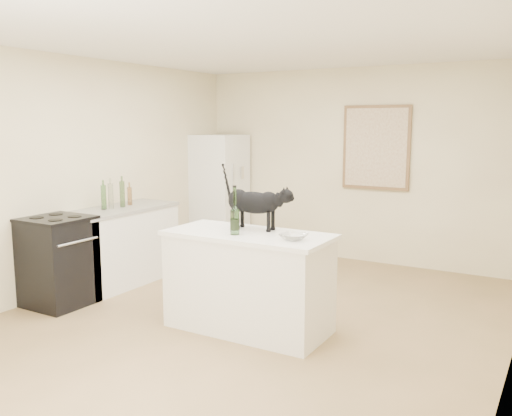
{
  "coord_description": "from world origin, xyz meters",
  "views": [
    {
      "loc": [
        2.56,
        -4.28,
        1.87
      ],
      "look_at": [
        0.15,
        -0.15,
        1.12
      ],
      "focal_mm": 38.2,
      "sensor_mm": 36.0,
      "label": 1
    }
  ],
  "objects_px": {
    "stove": "(58,262)",
    "glass_bowl": "(294,237)",
    "fridge": "(219,193)",
    "black_cat": "(254,205)",
    "wine_bottle": "(235,213)"
  },
  "relations": [
    {
      "from": "wine_bottle",
      "to": "stove",
      "type": "bearing_deg",
      "value": -172.24
    },
    {
      "from": "fridge",
      "to": "stove",
      "type": "bearing_deg",
      "value": -90.0
    },
    {
      "from": "stove",
      "to": "black_cat",
      "type": "height_order",
      "value": "black_cat"
    },
    {
      "from": "stove",
      "to": "fridge",
      "type": "height_order",
      "value": "fridge"
    },
    {
      "from": "fridge",
      "to": "glass_bowl",
      "type": "relative_size",
      "value": 7.56
    },
    {
      "from": "fridge",
      "to": "wine_bottle",
      "type": "bearing_deg",
      "value": -53.4
    },
    {
      "from": "fridge",
      "to": "black_cat",
      "type": "relative_size",
      "value": 2.68
    },
    {
      "from": "stove",
      "to": "wine_bottle",
      "type": "relative_size",
      "value": 2.37
    },
    {
      "from": "stove",
      "to": "wine_bottle",
      "type": "height_order",
      "value": "wine_bottle"
    },
    {
      "from": "black_cat",
      "to": "fridge",
      "type": "bearing_deg",
      "value": 126.45
    },
    {
      "from": "wine_bottle",
      "to": "glass_bowl",
      "type": "height_order",
      "value": "wine_bottle"
    },
    {
      "from": "stove",
      "to": "wine_bottle",
      "type": "xyz_separation_m",
      "value": [
        1.99,
        0.27,
        0.64
      ]
    },
    {
      "from": "wine_bottle",
      "to": "fridge",
      "type": "bearing_deg",
      "value": 126.6
    },
    {
      "from": "stove",
      "to": "glass_bowl",
      "type": "height_order",
      "value": "glass_bowl"
    },
    {
      "from": "stove",
      "to": "fridge",
      "type": "bearing_deg",
      "value": 90.0
    }
  ]
}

